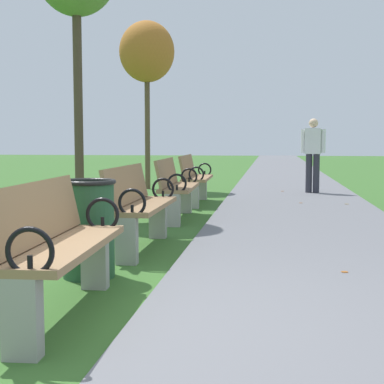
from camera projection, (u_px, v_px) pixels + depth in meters
The scene contains 10 objects.
ground_plane at pixel (129, 323), 3.70m from camera, with size 80.00×80.00×0.00m, color #386628.
paved_walkway at pixel (284, 172), 21.27m from camera, with size 2.70×44.00×0.02m, color slate.
park_bench_1 at pixel (57, 245), 3.80m from camera, with size 0.53×1.62×0.90m.
park_bench_2 at pixel (139, 205), 6.15m from camera, with size 0.48×1.60×0.90m.
park_bench_3 at pixel (176, 187), 8.52m from camera, with size 0.52×1.61×0.90m.
park_bench_4 at pixel (195, 178), 10.59m from camera, with size 0.50×1.61×0.90m.
tree_2 at pixel (147, 53), 13.59m from camera, with size 1.30×1.30×3.97m.
pedestrian_walking at pixel (313, 151), 12.58m from camera, with size 0.52×0.28×1.62m.
trash_bin at pixel (89, 228), 4.92m from camera, with size 0.48×0.48×0.84m.
scattered_leaves at pixel (203, 234), 7.17m from camera, with size 4.07×11.61×0.02m.
Camera 1 is at (0.89, -3.52, 1.17)m, focal length 53.89 mm.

